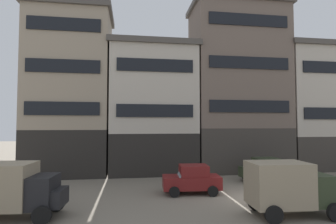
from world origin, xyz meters
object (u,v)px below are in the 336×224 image
object	(u,v)px
sedan_dark	(192,179)
sedan_parked_curb	(265,170)
delivery_truck_near	(290,186)
delivery_truck_far	(14,188)

from	to	relation	value
sedan_dark	sedan_parked_curb	world-z (taller)	same
delivery_truck_near	sedan_parked_curb	bearing A→B (deg)	69.90
sedan_dark	delivery_truck_far	bearing A→B (deg)	-161.11
delivery_truck_near	sedan_parked_curb	world-z (taller)	delivery_truck_near
delivery_truck_near	sedan_dark	bearing A→B (deg)	128.47
sedan_dark	sedan_parked_curb	size ratio (longest dim) A/B	1.01
sedan_dark	sedan_parked_curb	distance (m)	7.08
sedan_dark	delivery_truck_near	bearing A→B (deg)	-51.53
delivery_truck_near	sedan_parked_curb	distance (m)	7.99
delivery_truck_far	sedan_dark	bearing A→B (deg)	18.89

